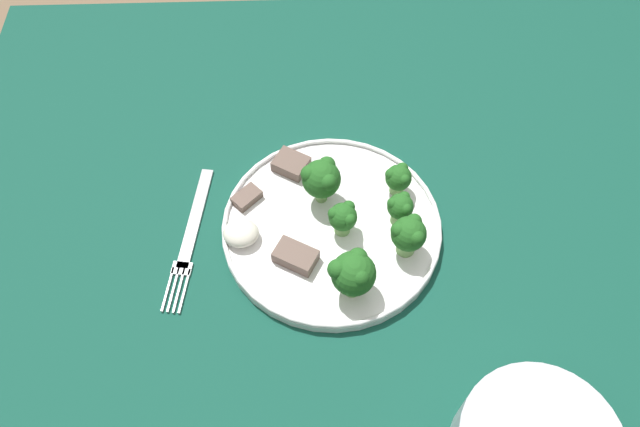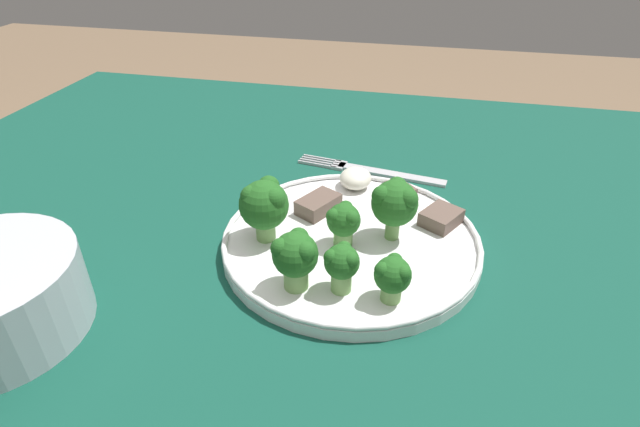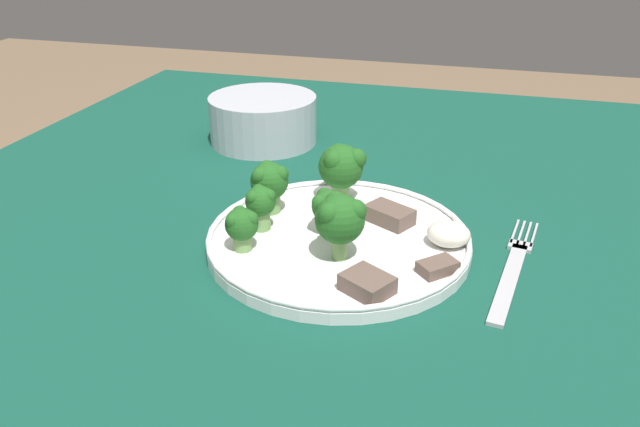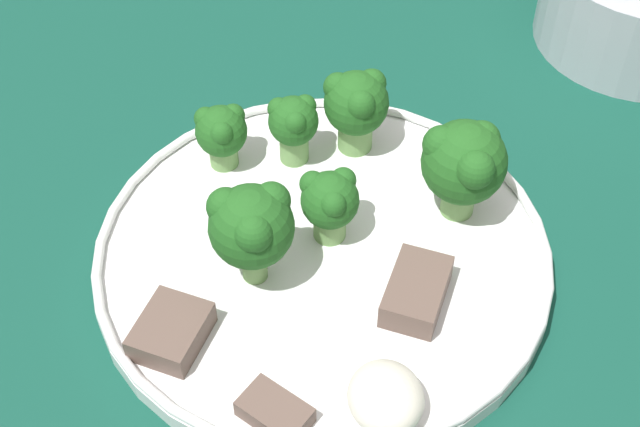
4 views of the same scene
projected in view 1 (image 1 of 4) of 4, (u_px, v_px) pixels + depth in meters
table at (349, 335)px, 0.82m from camera, size 1.05×1.09×0.76m
dinner_plate at (332, 227)px, 0.78m from camera, size 0.27×0.27×0.02m
fork at (191, 236)px, 0.78m from camera, size 0.05×0.21×0.00m
broccoli_floret_near_rim_left at (321, 178)px, 0.76m from camera, size 0.05×0.05×0.07m
broccoli_floret_center_left at (343, 217)px, 0.75m from camera, size 0.04×0.03×0.05m
broccoli_floret_back_left at (400, 207)px, 0.75m from camera, size 0.03×0.03×0.05m
broccoli_floret_front_left at (351, 273)px, 0.69m from camera, size 0.05×0.05×0.07m
broccoli_floret_center_back at (409, 234)px, 0.73m from camera, size 0.04×0.04×0.06m
broccoli_floret_mid_cluster at (398, 178)px, 0.78m from camera, size 0.03×0.03×0.04m
meat_slice_front_slice at (247, 197)px, 0.79m from camera, size 0.04×0.04×0.01m
meat_slice_middle_slice at (291, 164)px, 0.82m from camera, size 0.05×0.05×0.02m
meat_slice_rear_slice at (296, 256)px, 0.74m from camera, size 0.06×0.05×0.02m
sauce_dollop at (241, 233)px, 0.76m from camera, size 0.04×0.04×0.02m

